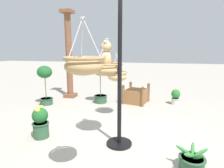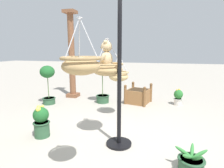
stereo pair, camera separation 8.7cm
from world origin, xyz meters
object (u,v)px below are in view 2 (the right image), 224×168
(hanging_basket_right_low, at_px, (119,76))
(greenhouse_pillar_right, at_px, (72,57))
(potted_plant_fern_front, at_px, (178,97))
(potted_plant_broad_leaf, at_px, (48,81))
(potted_plant_tall_leafy, at_px, (41,122))
(display_pole_central, at_px, (119,102))
(teddy_bear, at_px, (106,56))
(hanging_basket_with_teddy, at_px, (107,69))
(potted_plant_small_succulent, at_px, (102,80))
(potted_plant_trailing_ivy, at_px, (191,162))
(wooden_planter_box, at_px, (138,95))
(hanging_basket_left_high, at_px, (81,65))

(hanging_basket_right_low, height_order, greenhouse_pillar_right, greenhouse_pillar_right)
(potted_plant_fern_front, bearing_deg, potted_plant_broad_leaf, 103.45)
(greenhouse_pillar_right, relative_size, potted_plant_tall_leafy, 4.67)
(display_pole_central, xyz_separation_m, teddy_bear, (0.15, 0.27, 0.76))
(hanging_basket_with_teddy, xyz_separation_m, potted_plant_fern_front, (2.64, -1.42, -1.07))
(potted_plant_fern_front, relative_size, potted_plant_small_succulent, 0.39)
(display_pole_central, relative_size, potted_plant_trailing_ivy, 5.40)
(potted_plant_fern_front, distance_m, potted_plant_trailing_ivy, 3.22)
(greenhouse_pillar_right, relative_size, wooden_planter_box, 3.46)
(teddy_bear, bearing_deg, potted_plant_tall_leafy, 100.51)
(display_pole_central, relative_size, hanging_basket_with_teddy, 3.85)
(teddy_bear, height_order, potted_plant_tall_leafy, teddy_bear)
(hanging_basket_left_high, bearing_deg, greenhouse_pillar_right, 28.08)
(hanging_basket_left_high, bearing_deg, potted_plant_fern_front, -19.08)
(hanging_basket_left_high, distance_m, potted_plant_small_succulent, 3.75)
(potted_plant_trailing_ivy, xyz_separation_m, potted_plant_broad_leaf, (2.31, 3.72, 0.59))
(hanging_basket_right_low, xyz_separation_m, potted_plant_broad_leaf, (0.55, 2.29, -0.32))
(hanging_basket_with_teddy, relative_size, hanging_basket_right_low, 0.98)
(greenhouse_pillar_right, bearing_deg, potted_plant_trailing_ivy, -134.07)
(potted_plant_fern_front, relative_size, potted_plant_tall_leafy, 0.77)
(greenhouse_pillar_right, distance_m, wooden_planter_box, 2.58)
(potted_plant_tall_leafy, bearing_deg, hanging_basket_left_high, -128.25)
(wooden_planter_box, relative_size, potted_plant_broad_leaf, 0.71)
(potted_plant_trailing_ivy, bearing_deg, greenhouse_pillar_right, 45.93)
(hanging_basket_with_teddy, xyz_separation_m, wooden_planter_box, (2.55, -0.25, -1.08))
(potted_plant_trailing_ivy, bearing_deg, potted_plant_small_succulent, 37.30)
(display_pole_central, bearing_deg, potted_plant_trailing_ivy, -110.99)
(greenhouse_pillar_right, height_order, potted_plant_broad_leaf, greenhouse_pillar_right)
(hanging_basket_left_high, height_order, potted_plant_small_succulent, hanging_basket_left_high)
(teddy_bear, xyz_separation_m, potted_plant_tall_leafy, (-0.22, 1.21, -1.22))
(potted_plant_small_succulent, distance_m, potted_plant_trailing_ivy, 3.67)
(wooden_planter_box, xyz_separation_m, potted_plant_broad_leaf, (-0.81, 2.60, 0.47))
(hanging_basket_with_teddy, distance_m, potted_plant_small_succulent, 2.52)
(hanging_basket_with_teddy, distance_m, potted_plant_fern_front, 3.18)
(wooden_planter_box, bearing_deg, hanging_basket_with_teddy, 174.51)
(teddy_bear, distance_m, potted_plant_tall_leafy, 1.73)
(hanging_basket_left_high, height_order, potted_plant_fern_front, hanging_basket_left_high)
(potted_plant_broad_leaf, bearing_deg, potted_plant_tall_leafy, -150.12)
(potted_plant_fern_front, xyz_separation_m, potted_plant_trailing_ivy, (-3.22, 0.06, -0.12))
(potted_plant_fern_front, xyz_separation_m, potted_plant_small_succulent, (-0.33, 2.25, 0.48))
(teddy_bear, height_order, hanging_basket_left_high, hanging_basket_left_high)
(hanging_basket_with_teddy, height_order, potted_plant_small_succulent, hanging_basket_with_teddy)
(display_pole_central, bearing_deg, potted_plant_broad_leaf, 54.15)
(hanging_basket_right_low, height_order, potted_plant_small_succulent, hanging_basket_right_low)
(hanging_basket_with_teddy, height_order, potted_plant_broad_leaf, hanging_basket_with_teddy)
(display_pole_central, height_order, potted_plant_small_succulent, display_pole_central)
(teddy_bear, height_order, potted_plant_trailing_ivy, teddy_bear)
(potted_plant_tall_leafy, xyz_separation_m, potted_plant_trailing_ivy, (-0.35, -2.60, -0.18))
(potted_plant_broad_leaf, bearing_deg, teddy_bear, -126.60)
(hanging_basket_left_high, relative_size, potted_plant_fern_front, 1.27)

